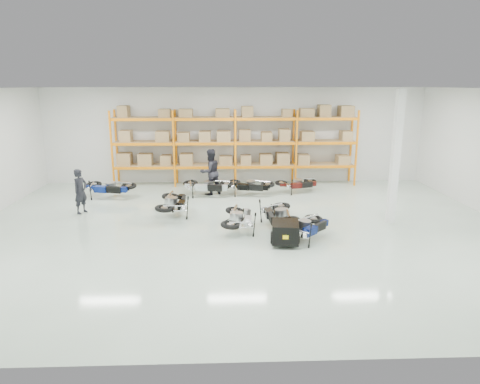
{
  "coord_description": "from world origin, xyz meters",
  "views": [
    {
      "loc": [
        -0.52,
        -13.4,
        4.65
      ],
      "look_at": [
        0.01,
        0.6,
        1.1
      ],
      "focal_mm": 32.0,
      "sensor_mm": 36.0,
      "label": 1
    }
  ],
  "objects_px": {
    "moto_silver_left": "(239,215)",
    "person_back": "(210,172)",
    "moto_black_far_left": "(174,199)",
    "moto_back_a": "(108,184)",
    "moto_blue_centre": "(306,223)",
    "trailer": "(285,232)",
    "person_left": "(81,191)",
    "moto_back_b": "(207,183)",
    "moto_back_d": "(298,181)",
    "moto_touring_right": "(279,210)",
    "moto_back_c": "(249,182)"
  },
  "relations": [
    {
      "from": "moto_blue_centre",
      "to": "moto_back_d",
      "type": "distance_m",
      "value": 5.96
    },
    {
      "from": "moto_black_far_left",
      "to": "moto_back_b",
      "type": "height_order",
      "value": "moto_black_far_left"
    },
    {
      "from": "moto_black_far_left",
      "to": "person_back",
      "type": "distance_m",
      "value": 3.27
    },
    {
      "from": "trailer",
      "to": "moto_back_a",
      "type": "xyz_separation_m",
      "value": [
        -6.63,
        5.64,
        0.19
      ]
    },
    {
      "from": "moto_touring_right",
      "to": "trailer",
      "type": "distance_m",
      "value": 1.61
    },
    {
      "from": "moto_back_c",
      "to": "moto_back_d",
      "type": "distance_m",
      "value": 2.19
    },
    {
      "from": "moto_back_a",
      "to": "moto_back_b",
      "type": "bearing_deg",
      "value": -74.28
    },
    {
      "from": "moto_black_far_left",
      "to": "moto_back_b",
      "type": "relative_size",
      "value": 1.02
    },
    {
      "from": "moto_touring_right",
      "to": "moto_back_d",
      "type": "height_order",
      "value": "moto_touring_right"
    },
    {
      "from": "moto_back_b",
      "to": "person_left",
      "type": "relative_size",
      "value": 1.15
    },
    {
      "from": "moto_blue_centre",
      "to": "trailer",
      "type": "height_order",
      "value": "moto_blue_centre"
    },
    {
      "from": "moto_blue_centre",
      "to": "moto_back_d",
      "type": "xyz_separation_m",
      "value": [
        0.75,
        5.91,
        -0.04
      ]
    },
    {
      "from": "moto_back_c",
      "to": "moto_silver_left",
      "type": "bearing_deg",
      "value": -170.47
    },
    {
      "from": "moto_black_far_left",
      "to": "person_back",
      "type": "bearing_deg",
      "value": -111.71
    },
    {
      "from": "moto_back_a",
      "to": "moto_back_d",
      "type": "bearing_deg",
      "value": -72.02
    },
    {
      "from": "moto_touring_right",
      "to": "trailer",
      "type": "height_order",
      "value": "moto_touring_right"
    },
    {
      "from": "moto_silver_left",
      "to": "person_back",
      "type": "height_order",
      "value": "person_back"
    },
    {
      "from": "moto_silver_left",
      "to": "moto_black_far_left",
      "type": "distance_m",
      "value": 2.95
    },
    {
      "from": "moto_back_b",
      "to": "moto_blue_centre",
      "type": "bearing_deg",
      "value": -140.03
    },
    {
      "from": "moto_back_a",
      "to": "person_left",
      "type": "relative_size",
      "value": 1.16
    },
    {
      "from": "moto_back_a",
      "to": "moto_blue_centre",
      "type": "bearing_deg",
      "value": -112.32
    },
    {
      "from": "moto_blue_centre",
      "to": "person_back",
      "type": "distance_m",
      "value": 6.52
    },
    {
      "from": "moto_back_a",
      "to": "moto_back_b",
      "type": "distance_m",
      "value": 4.13
    },
    {
      "from": "moto_back_a",
      "to": "moto_back_b",
      "type": "relative_size",
      "value": 1.01
    },
    {
      "from": "trailer",
      "to": "person_left",
      "type": "distance_m",
      "value": 7.9
    },
    {
      "from": "moto_silver_left",
      "to": "moto_back_c",
      "type": "height_order",
      "value": "moto_silver_left"
    },
    {
      "from": "moto_blue_centre",
      "to": "moto_back_b",
      "type": "bearing_deg",
      "value": -14.31
    },
    {
      "from": "trailer",
      "to": "moto_back_b",
      "type": "distance_m",
      "value": 6.32
    },
    {
      "from": "trailer",
      "to": "moto_back_c",
      "type": "relative_size",
      "value": 0.91
    },
    {
      "from": "person_back",
      "to": "person_left",
      "type": "bearing_deg",
      "value": -4.35
    },
    {
      "from": "moto_black_far_left",
      "to": "moto_back_a",
      "type": "bearing_deg",
      "value": -39.64
    },
    {
      "from": "moto_touring_right",
      "to": "moto_back_c",
      "type": "bearing_deg",
      "value": 96.63
    },
    {
      "from": "moto_blue_centre",
      "to": "trailer",
      "type": "distance_m",
      "value": 0.78
    },
    {
      "from": "person_left",
      "to": "trailer",
      "type": "bearing_deg",
      "value": -89.95
    },
    {
      "from": "moto_touring_right",
      "to": "person_left",
      "type": "height_order",
      "value": "person_left"
    },
    {
      "from": "moto_touring_right",
      "to": "person_left",
      "type": "xyz_separation_m",
      "value": [
        -7.07,
        1.89,
        0.24
      ]
    },
    {
      "from": "moto_blue_centre",
      "to": "moto_touring_right",
      "type": "xyz_separation_m",
      "value": [
        -0.68,
        1.24,
        0.04
      ]
    },
    {
      "from": "moto_touring_right",
      "to": "moto_back_a",
      "type": "bearing_deg",
      "value": 145.75
    },
    {
      "from": "moto_touring_right",
      "to": "person_left",
      "type": "relative_size",
      "value": 1.16
    },
    {
      "from": "moto_back_a",
      "to": "moto_back_c",
      "type": "xyz_separation_m",
      "value": [
        5.91,
        0.24,
        -0.03
      ]
    },
    {
      "from": "moto_blue_centre",
      "to": "moto_back_d",
      "type": "bearing_deg",
      "value": -51.91
    },
    {
      "from": "moto_back_a",
      "to": "person_back",
      "type": "relative_size",
      "value": 0.97
    },
    {
      "from": "moto_touring_right",
      "to": "moto_back_c",
      "type": "relative_size",
      "value": 1.05
    },
    {
      "from": "moto_back_a",
      "to": "moto_back_c",
      "type": "bearing_deg",
      "value": -74.19
    },
    {
      "from": "moto_silver_left",
      "to": "person_back",
      "type": "bearing_deg",
      "value": -71.51
    },
    {
      "from": "moto_black_far_left",
      "to": "moto_back_a",
      "type": "height_order",
      "value": "moto_black_far_left"
    },
    {
      "from": "moto_back_b",
      "to": "moto_back_d",
      "type": "relative_size",
      "value": 1.14
    },
    {
      "from": "moto_silver_left",
      "to": "moto_back_b",
      "type": "distance_m",
      "value": 4.71
    },
    {
      "from": "moto_touring_right",
      "to": "trailer",
      "type": "bearing_deg",
      "value": -92.9
    },
    {
      "from": "moto_touring_right",
      "to": "moto_back_b",
      "type": "xyz_separation_m",
      "value": [
        -2.51,
        4.2,
        -0.01
      ]
    }
  ]
}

